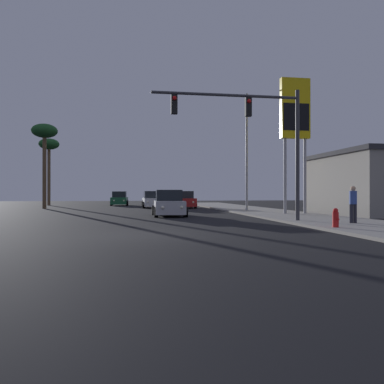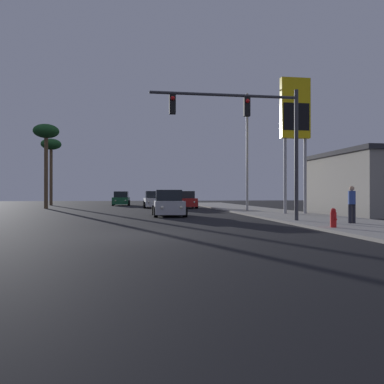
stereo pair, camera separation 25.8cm
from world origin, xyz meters
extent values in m
plane|color=black|center=(0.00, 0.00, 0.00)|extent=(120.00, 120.00, 0.00)
cube|color=#9E998E|center=(9.50, 10.00, 0.06)|extent=(5.00, 60.00, 0.12)
cube|color=#195933|center=(-1.94, 32.13, 0.58)|extent=(1.96, 4.27, 0.80)
cube|color=black|center=(-1.94, 32.28, 1.33)|extent=(1.67, 2.06, 0.70)
cylinder|color=black|center=(-2.84, 30.83, 0.32)|extent=(0.24, 0.64, 0.64)
cylinder|color=black|center=(-1.04, 30.83, 0.32)|extent=(0.24, 0.64, 0.64)
cylinder|color=black|center=(-2.84, 33.43, 0.32)|extent=(0.24, 0.64, 0.64)
cylinder|color=black|center=(-1.04, 33.43, 0.32)|extent=(0.24, 0.64, 0.64)
sphere|color=#F2EACC|center=(-2.50, 30.01, 0.63)|extent=(0.18, 0.18, 0.18)
sphere|color=#F2EACC|center=(-1.38, 30.01, 0.63)|extent=(0.18, 0.18, 0.18)
cube|color=slate|center=(1.79, 32.12, 0.58)|extent=(1.81, 4.20, 0.80)
cube|color=black|center=(1.79, 32.27, 1.33)|extent=(1.61, 2.00, 0.70)
cylinder|color=black|center=(0.89, 30.82, 0.32)|extent=(0.24, 0.64, 0.64)
cylinder|color=black|center=(2.69, 30.82, 0.32)|extent=(0.24, 0.64, 0.64)
cylinder|color=black|center=(0.89, 33.42, 0.32)|extent=(0.24, 0.64, 0.64)
cylinder|color=black|center=(2.69, 33.42, 0.32)|extent=(0.24, 0.64, 0.64)
sphere|color=#F2EACC|center=(1.24, 30.00, 0.63)|extent=(0.18, 0.18, 0.18)
sphere|color=#F2EACC|center=(2.35, 30.00, 0.63)|extent=(0.18, 0.18, 0.18)
cube|color=maroon|center=(4.70, 23.52, 0.58)|extent=(1.83, 4.21, 0.80)
cube|color=black|center=(4.70, 23.67, 1.33)|extent=(1.61, 2.01, 0.70)
cylinder|color=black|center=(3.80, 22.22, 0.32)|extent=(0.24, 0.64, 0.64)
cylinder|color=black|center=(5.60, 22.22, 0.32)|extent=(0.24, 0.64, 0.64)
cylinder|color=black|center=(3.80, 24.82, 0.32)|extent=(0.24, 0.64, 0.64)
cylinder|color=black|center=(5.60, 24.82, 0.32)|extent=(0.24, 0.64, 0.64)
sphere|color=#F2EACC|center=(4.14, 21.40, 0.63)|extent=(0.18, 0.18, 0.18)
sphere|color=#F2EACC|center=(5.25, 21.40, 0.63)|extent=(0.18, 0.18, 0.18)
cube|color=silver|center=(1.57, 24.21, 0.58)|extent=(1.93, 4.26, 0.80)
cube|color=black|center=(1.57, 24.36, 1.33)|extent=(1.66, 2.05, 0.70)
cylinder|color=black|center=(0.67, 22.91, 0.32)|extent=(0.24, 0.64, 0.64)
cylinder|color=black|center=(2.47, 22.91, 0.32)|extent=(0.24, 0.64, 0.64)
cylinder|color=black|center=(0.67, 25.51, 0.32)|extent=(0.24, 0.64, 0.64)
cylinder|color=black|center=(2.47, 25.51, 0.32)|extent=(0.24, 0.64, 0.64)
sphere|color=#F2EACC|center=(1.01, 22.09, 0.63)|extent=(0.18, 0.18, 0.18)
sphere|color=#F2EACC|center=(2.13, 22.09, 0.63)|extent=(0.18, 0.18, 0.18)
cube|color=#B7B7BC|center=(1.94, 10.71, 0.58)|extent=(1.92, 4.25, 0.80)
cube|color=black|center=(1.94, 10.86, 1.33)|extent=(1.66, 2.04, 0.70)
cylinder|color=black|center=(1.04, 9.41, 0.32)|extent=(0.24, 0.64, 0.64)
cylinder|color=black|center=(2.84, 9.41, 0.32)|extent=(0.24, 0.64, 0.64)
cylinder|color=black|center=(1.04, 12.01, 0.32)|extent=(0.24, 0.64, 0.64)
cylinder|color=black|center=(2.84, 12.01, 0.32)|extent=(0.24, 0.64, 0.64)
sphere|color=#F2EACC|center=(1.38, 8.59, 0.63)|extent=(0.18, 0.18, 0.18)
sphere|color=#F2EACC|center=(2.50, 8.59, 0.63)|extent=(0.18, 0.18, 0.18)
cylinder|color=#38383D|center=(7.77, 4.33, 3.37)|extent=(0.20, 0.20, 6.50)
cylinder|color=#38383D|center=(4.13, 4.33, 6.22)|extent=(7.28, 0.14, 0.14)
cube|color=black|center=(5.22, 4.33, 5.67)|extent=(0.30, 0.24, 0.90)
sphere|color=red|center=(5.22, 4.19, 5.94)|extent=(0.20, 0.20, 0.20)
cube|color=black|center=(1.58, 4.33, 5.67)|extent=(0.30, 0.24, 0.90)
sphere|color=red|center=(1.58, 4.19, 5.94)|extent=(0.20, 0.20, 0.20)
cylinder|color=#99999E|center=(8.28, 14.40, 4.62)|extent=(0.18, 0.18, 9.00)
cylinder|color=#99999E|center=(7.58, 14.40, 8.97)|extent=(1.40, 0.10, 0.10)
ellipsoid|color=silver|center=(6.88, 14.40, 8.92)|extent=(0.50, 0.24, 0.20)
cylinder|color=#99999E|center=(9.62, 10.23, 2.62)|extent=(0.20, 0.20, 5.00)
cylinder|color=#99999E|center=(11.02, 10.23, 2.62)|extent=(0.20, 0.20, 5.00)
cube|color=yellow|center=(10.32, 10.23, 7.12)|extent=(2.00, 0.40, 4.00)
cube|color=black|center=(10.32, 10.02, 6.52)|extent=(1.80, 0.03, 1.80)
cylinder|color=red|center=(7.58, 0.44, 0.42)|extent=(0.24, 0.24, 0.60)
sphere|color=red|center=(7.58, 0.44, 0.78)|extent=(0.20, 0.20, 0.20)
cylinder|color=red|center=(7.58, 0.27, 0.45)|extent=(0.08, 0.10, 0.08)
cylinder|color=#23232D|center=(9.41, 2.29, 0.54)|extent=(0.16, 0.16, 0.85)
cylinder|color=#23232D|center=(9.59, 2.29, 0.54)|extent=(0.16, 0.16, 0.85)
cylinder|color=#334C99|center=(9.50, 2.29, 1.27)|extent=(0.32, 0.32, 0.60)
sphere|color=tan|center=(9.50, 2.29, 1.68)|extent=(0.22, 0.22, 0.22)
cylinder|color=brown|center=(-8.67, 24.00, 3.46)|extent=(0.36, 0.36, 6.93)
ellipsoid|color=#1E5123|center=(-8.67, 24.00, 7.41)|extent=(2.40, 2.40, 1.32)
cylinder|color=brown|center=(-10.39, 34.00, 3.47)|extent=(0.36, 0.36, 6.94)
ellipsoid|color=#1E5123|center=(-10.39, 34.00, 7.42)|extent=(2.40, 2.40, 1.32)
camera|label=1|loc=(-0.33, -13.27, 1.47)|focal=35.00mm
camera|label=2|loc=(-0.08, -13.30, 1.47)|focal=35.00mm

